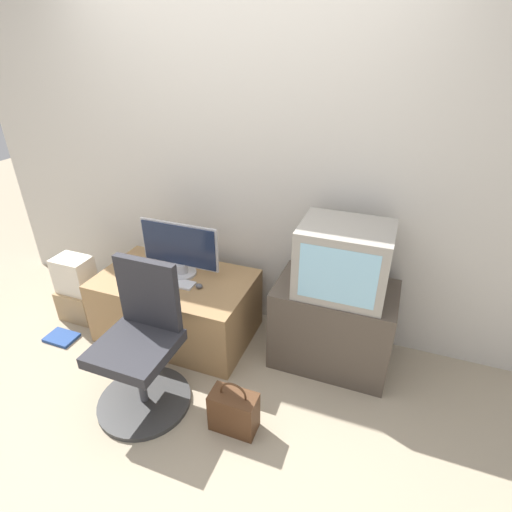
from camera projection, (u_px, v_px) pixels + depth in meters
name	position (u px, v px, depth m)	size (l,w,h in m)	color
ground_plane	(155.00, 435.00, 2.30)	(12.00, 12.00, 0.00)	tan
wall_back	(240.00, 155.00, 2.76)	(4.40, 0.05, 2.60)	beige
desk	(177.00, 306.00, 3.00)	(1.12, 0.68, 0.49)	#937047
side_stand	(332.00, 325.00, 2.71)	(0.78, 0.49, 0.60)	#4C4238
main_monitor	(180.00, 250.00, 2.83)	(0.60, 0.21, 0.41)	#B2B2B7
keyboard	(173.00, 282.00, 2.82)	(0.32, 0.10, 0.01)	silver
mouse	(199.00, 286.00, 2.76)	(0.05, 0.04, 0.04)	#4C4C51
crt_tv	(344.00, 260.00, 2.44)	(0.55, 0.43, 0.45)	gray
office_chair	(142.00, 351.00, 2.37)	(0.57, 0.57, 0.93)	#333333
cardboard_box_lower	(82.00, 303.00, 3.24)	(0.30, 0.25, 0.25)	#A3845B
cardboard_box_upper	(74.00, 275.00, 3.11)	(0.28, 0.20, 0.29)	beige
handbag	(234.00, 411.00, 2.29)	(0.27, 0.15, 0.35)	#4C2D19
book	(62.00, 337.00, 3.03)	(0.23, 0.16, 0.02)	navy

